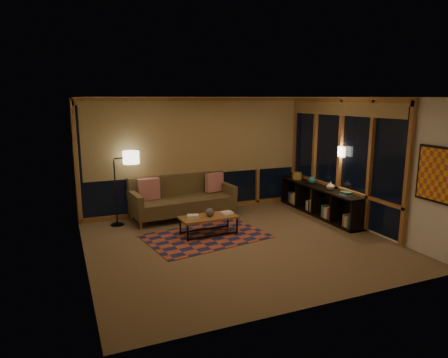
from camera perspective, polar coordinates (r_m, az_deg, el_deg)
name	(u,v)px	position (r m, az deg, el deg)	size (l,w,h in m)	color
floor	(240,243)	(7.63, 2.26, -9.15)	(5.50, 5.00, 0.01)	#856344
ceiling	(241,97)	(7.14, 2.43, 11.57)	(5.50, 5.00, 0.01)	#FDF1CE
walls	(240,173)	(7.26, 2.34, 0.87)	(5.51, 5.01, 2.70)	silver
window_wall_back	(197,156)	(9.49, -3.86, 3.36)	(5.30, 0.16, 2.60)	brown
window_wall_right	(339,160)	(9.18, 16.08, 2.66)	(0.16, 3.70, 2.60)	brown
wall_art	(436,174)	(7.46, 28.05, 0.58)	(0.06, 0.74, 0.94)	#C73C2A
wall_sconce	(342,152)	(9.00, 16.44, 3.76)	(0.12, 0.18, 0.22)	white
sofa	(183,197)	(9.11, -5.88, -2.64)	(2.31, 0.93, 0.95)	brown
pillow_left	(149,189)	(8.97, -10.69, -1.46)	(0.47, 0.16, 0.47)	#B31A18
pillow_right	(214,183)	(9.52, -1.39, -0.62)	(0.44, 0.15, 0.44)	#B31A18
area_rug	(206,236)	(7.98, -2.60, -8.17)	(2.30, 1.53, 0.01)	#B1492A
coffee_table	(209,225)	(8.03, -2.20, -6.65)	(1.14, 0.52, 0.38)	brown
book_stack_a	(193,216)	(7.85, -4.50, -5.34)	(0.26, 0.21, 0.08)	white
book_stack_b	(226,213)	(8.12, 0.35, -4.86)	(0.22, 0.17, 0.04)	white
ceramic_pot	(210,212)	(7.95, -2.03, -4.75)	(0.17, 0.17, 0.17)	black
floor_lamp	(115,189)	(8.76, -15.26, -1.40)	(0.53, 0.35, 1.59)	black
bookshelf	(319,201)	(9.57, 13.37, -3.02)	(0.40, 2.73, 0.68)	black
basket	(297,176)	(10.20, 10.40, 0.45)	(0.23, 0.23, 0.17)	olive
teal_bowl	(312,180)	(9.72, 12.43, -0.17)	(0.17, 0.17, 0.17)	#1B6867
vase	(331,186)	(9.16, 14.97, -0.95)	(0.18, 0.18, 0.19)	#BEA992
shelf_book_stack	(346,194)	(8.77, 17.03, -2.00)	(0.17, 0.25, 0.07)	white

